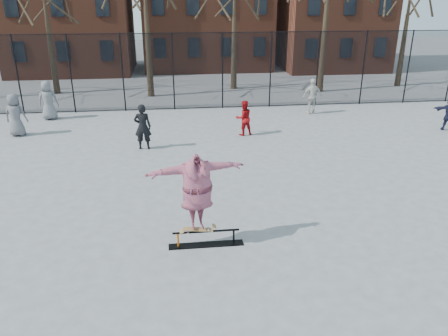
{
  "coord_description": "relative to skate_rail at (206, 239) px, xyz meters",
  "views": [
    {
      "loc": [
        -1.48,
        -10.17,
        5.93
      ],
      "look_at": [
        -0.09,
        1.5,
        1.16
      ],
      "focal_mm": 35.0,
      "sensor_mm": 36.0,
      "label": 1
    }
  ],
  "objects": [
    {
      "name": "bystander_white",
      "position": [
        6.45,
        12.01,
        0.75
      ],
      "size": [
        1.11,
        0.57,
        1.82
      ],
      "primitive_type": "imported",
      "rotation": [
        0.0,
        0.0,
        3.26
      ],
      "color": "beige",
      "rests_on": "ground"
    },
    {
      "name": "skateboard",
      "position": [
        -0.2,
        0.0,
        0.3
      ],
      "size": [
        0.79,
        0.19,
        0.09
      ],
      "primitive_type": null,
      "color": "olive",
      "rests_on": "skate_rail"
    },
    {
      "name": "ground",
      "position": [
        0.81,
        0.74,
        -0.16
      ],
      "size": [
        100.0,
        100.0,
        0.0
      ],
      "primitive_type": "plane",
      "color": "slate"
    },
    {
      "name": "skate_rail",
      "position": [
        0.0,
        0.0,
        0.0
      ],
      "size": [
        1.88,
        0.29,
        0.41
      ],
      "color": "black",
      "rests_on": "ground"
    },
    {
      "name": "bystander_grey",
      "position": [
        -7.5,
        9.93,
        0.77
      ],
      "size": [
        0.96,
        0.67,
        1.87
      ],
      "primitive_type": "imported",
      "rotation": [
        0.0,
        0.0,
        3.06
      ],
      "color": "#5A5A5E",
      "rests_on": "ground"
    },
    {
      "name": "bystander_red",
      "position": [
        2.38,
        8.87,
        0.61
      ],
      "size": [
        0.86,
        0.73,
        1.54
      ],
      "primitive_type": "imported",
      "rotation": [
        0.0,
        0.0,
        3.36
      ],
      "color": "#A40E12",
      "rests_on": "ground"
    },
    {
      "name": "bystander_extra",
      "position": [
        -6.76,
        12.51,
        0.8
      ],
      "size": [
        1.01,
        0.73,
        1.93
      ],
      "primitive_type": "imported",
      "rotation": [
        0.0,
        0.0,
        3.27
      ],
      "color": "slate",
      "rests_on": "ground"
    },
    {
      "name": "fence",
      "position": [
        0.79,
        13.74,
        1.89
      ],
      "size": [
        34.03,
        0.07,
        4.0
      ],
      "color": "black",
      "rests_on": "ground"
    },
    {
      "name": "bystander_black",
      "position": [
        -1.92,
        7.52,
        0.76
      ],
      "size": [
        0.69,
        0.47,
        1.84
      ],
      "primitive_type": "imported",
      "rotation": [
        0.0,
        0.0,
        3.1
      ],
      "color": "black",
      "rests_on": "ground"
    },
    {
      "name": "skater",
      "position": [
        -0.2,
        0.0,
        1.32
      ],
      "size": [
        2.48,
        1.1,
        1.95
      ],
      "primitive_type": "imported",
      "rotation": [
        0.0,
        0.0,
        0.2
      ],
      "color": "#493584",
      "rests_on": "skateboard"
    }
  ]
}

